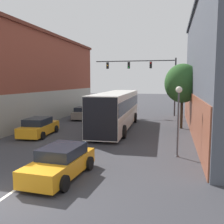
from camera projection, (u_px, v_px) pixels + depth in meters
The scene contains 11 objects.
ground_plane at pixel (4, 198), 9.56m from camera, with size 160.00×160.00×0.00m, color #38383D.
lane_center_line at pixel (104, 129), 23.43m from camera, with size 0.14×40.68×0.01m.
building_left_brick at pixel (16, 77), 29.50m from camera, with size 10.13×24.56×9.22m.
bus at pixel (117, 108), 23.22m from camera, with size 3.05×12.41×3.24m.
hatchback_foreground at pixel (61, 163), 11.55m from camera, with size 2.17×4.29×1.37m.
parked_car_left_near at pixel (93, 108), 34.82m from camera, with size 2.10×4.58×1.31m.
parked_car_left_mid at pixel (84, 113), 29.51m from camera, with size 2.29×4.43×1.36m.
parked_car_left_far at pixel (39, 127), 20.44m from camera, with size 2.21×4.49×1.40m.
traffic_signal_gantry at pixel (148, 73), 32.15m from camera, with size 9.99×0.36×7.01m.
street_lamp at pixel (178, 112), 14.44m from camera, with size 0.36×0.36×3.95m.
street_tree_near at pixel (182, 83), 23.08m from camera, with size 3.13×2.82×5.76m.
Camera 1 is at (5.92, -7.99, 4.24)m, focal length 42.00 mm.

